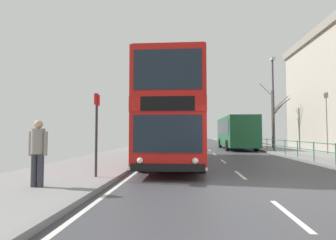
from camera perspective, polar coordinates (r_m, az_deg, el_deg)
name	(u,v)px	position (r m, az deg, el deg)	size (l,w,h in m)	color
ground	(232,188)	(7.69, 13.52, -13.99)	(15.80, 140.00, 0.20)	#434348
double_decker_bus_main	(175,118)	(14.18, 1.61, 0.49)	(2.73, 11.67, 4.52)	red
background_bus_far_lane	(236,132)	(26.89, 14.35, -2.49)	(2.75, 9.33, 3.08)	#19512D
pedestrian_railing_far_kerb	(297,146)	(17.30, 26.04, -5.03)	(0.05, 24.28, 0.97)	#236B4C
pedestrian_companion	(38,149)	(7.76, -26.16, -5.62)	(0.55, 0.37, 1.73)	#383842
bus_stop_sign_near	(97,125)	(8.90, -15.09, -1.09)	(0.08, 0.44, 2.69)	#2D2D33
street_lamp_far_side	(273,96)	(23.06, 21.64, 4.73)	(0.28, 0.60, 7.52)	#38383D
bare_tree_far_00	(274,117)	(28.04, 21.71, 0.54)	(2.39, 2.01, 6.51)	brown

